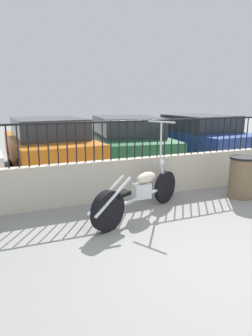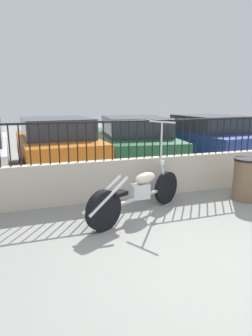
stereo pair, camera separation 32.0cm
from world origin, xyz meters
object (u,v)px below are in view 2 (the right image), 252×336
Objects in this scene: trash_bin at (246,179)px; car_blue at (206,138)px; car_green at (133,140)px; car_orange at (56,144)px; motorcycle_silver at (134,194)px.

car_blue is (1.37, 3.45, 0.30)m from trash_bin.
car_blue is at bearing -91.00° from car_green.
car_orange is at bearing 130.83° from trash_bin.
car_green is at bearing 103.19° from trash_bin.
car_orange is at bearing 83.79° from car_blue.
car_green is at bearing 77.72° from car_blue.
car_green is (-0.88, 3.76, 0.29)m from trash_bin.
car_green is at bearing -89.34° from car_orange.
motorcycle_silver reaches higher than car_blue.
trash_bin is at bearing 153.81° from car_blue.
car_orange is 2.22m from car_green.
motorcycle_silver is 4.14m from car_green.
motorcycle_silver is 0.43× the size of car_green.
car_green is (1.40, 3.88, 0.31)m from motorcycle_silver.
car_green is (2.22, 0.17, -0.01)m from car_orange.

